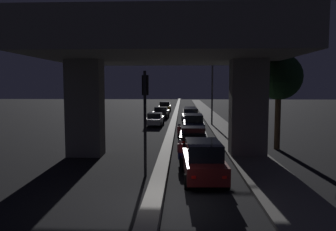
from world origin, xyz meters
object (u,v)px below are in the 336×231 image
object	(u,v)px
street_lamp	(209,80)
car_dark_green_fifth	(190,111)
car_dark_red_lead	(203,160)
car_taxi_yellow_third_oncoming	(165,106)
pedestrian_on_sidewalk	(237,135)
car_black_second_oncoming	(161,112)
motorcycle_blue_filtering_near	(180,154)
car_dark_blue_third	(194,123)
traffic_light_left_of_median	(145,105)
car_silver_fourth	(190,115)
car_silver_lead_oncoming	(155,119)
motorcycle_black_filtering_mid	(179,134)
car_black_second	(193,137)

from	to	relation	value
street_lamp	car_dark_green_fifth	world-z (taller)	street_lamp
car_dark_red_lead	car_taxi_yellow_third_oncoming	world-z (taller)	car_dark_red_lead
street_lamp	pedestrian_on_sidewalk	bearing A→B (deg)	-86.20
car_black_second_oncoming	motorcycle_blue_filtering_near	distance (m)	27.10
street_lamp	car_dark_blue_third	bearing A→B (deg)	-109.95
traffic_light_left_of_median	car_silver_fourth	world-z (taller)	traffic_light_left_of_median
car_silver_lead_oncoming	motorcycle_blue_filtering_near	bearing A→B (deg)	11.11
motorcycle_blue_filtering_near	motorcycle_black_filtering_mid	xyz separation A→B (m)	(-0.14, 7.63, 0.01)
car_silver_fourth	car_dark_green_fifth	world-z (taller)	car_silver_fourth
car_silver_fourth	pedestrian_on_sidewalk	size ratio (longest dim) A/B	2.80
car_black_second	car_black_second_oncoming	world-z (taller)	car_black_second_oncoming
car_taxi_yellow_third_oncoming	pedestrian_on_sidewalk	size ratio (longest dim) A/B	2.83
traffic_light_left_of_median	pedestrian_on_sidewalk	bearing A→B (deg)	51.26
motorcycle_black_filtering_mid	pedestrian_on_sidewalk	xyz separation A→B (m)	(4.02, -3.06, 0.37)
car_dark_green_fifth	car_silver_lead_oncoming	world-z (taller)	car_dark_green_fifth
car_black_second	traffic_light_left_of_median	bearing A→B (deg)	162.89
car_dark_red_lead	car_silver_fourth	world-z (taller)	car_dark_red_lead
car_dark_red_lead	motorcycle_blue_filtering_near	size ratio (longest dim) A/B	2.46
car_dark_blue_third	car_taxi_yellow_third_oncoming	size ratio (longest dim) A/B	1.01
car_black_second	pedestrian_on_sidewalk	world-z (taller)	pedestrian_on_sidewalk
car_dark_blue_third	car_silver_fourth	size ratio (longest dim) A/B	1.03
motorcycle_black_filtering_mid	pedestrian_on_sidewalk	bearing A→B (deg)	-125.50
car_dark_red_lead	car_black_second	bearing A→B (deg)	-0.87
traffic_light_left_of_median	car_black_second	xyz separation A→B (m)	(2.55, 7.68, -2.71)
car_silver_fourth	car_dark_red_lead	bearing A→B (deg)	178.05
motorcycle_black_filtering_mid	car_black_second_oncoming	bearing A→B (deg)	9.76
car_dark_red_lead	car_dark_green_fifth	distance (m)	32.04
car_dark_blue_third	motorcycle_black_filtering_mid	size ratio (longest dim) A/B	2.58
traffic_light_left_of_median	car_taxi_yellow_third_oncoming	distance (m)	41.16
car_silver_lead_oncoming	street_lamp	bearing A→B (deg)	92.79
car_black_second	car_silver_lead_oncoming	distance (m)	13.12
traffic_light_left_of_median	motorcycle_black_filtering_mid	size ratio (longest dim) A/B	2.79
motorcycle_black_filtering_mid	pedestrian_on_sidewalk	size ratio (longest dim) A/B	1.11
car_dark_red_lead	car_dark_green_fifth	bearing A→B (deg)	-2.40
car_dark_blue_third	car_black_second_oncoming	bearing A→B (deg)	15.82
car_silver_fourth	pedestrian_on_sidewalk	distance (m)	17.65
traffic_light_left_of_median	car_dark_green_fifth	xyz separation A→B (m)	(2.82, 31.48, -2.69)
car_dark_blue_third	car_black_second	bearing A→B (deg)	177.74
car_black_second	car_taxi_yellow_third_oncoming	xyz separation A→B (m)	(-3.84, 33.38, 0.17)
car_black_second	car_silver_fourth	world-z (taller)	car_silver_fourth
traffic_light_left_of_median	pedestrian_on_sidewalk	xyz separation A→B (m)	(5.54, 6.90, -2.46)
traffic_light_left_of_median	street_lamp	bearing A→B (deg)	77.13
car_dark_blue_third	street_lamp	bearing A→B (deg)	-20.15
pedestrian_on_sidewalk	motorcycle_blue_filtering_near	bearing A→B (deg)	-130.36
street_lamp	car_dark_red_lead	world-z (taller)	street_lamp
street_lamp	car_silver_fourth	distance (m)	6.07
car_dark_red_lead	car_dark_blue_third	bearing A→B (deg)	-2.53
traffic_light_left_of_median	motorcycle_black_filtering_mid	distance (m)	10.47
car_black_second	car_dark_red_lead	bearing A→B (deg)	-177.35
car_black_second	car_taxi_yellow_third_oncoming	size ratio (longest dim) A/B	0.87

